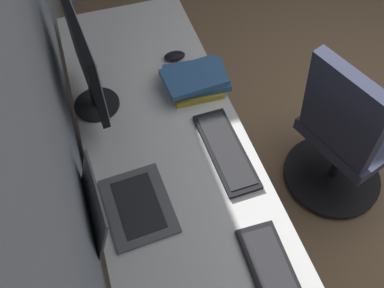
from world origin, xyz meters
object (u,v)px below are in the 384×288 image
Objects in this scene: mouse_main at (175,56)px; book_stack_near at (195,79)px; keyboard_main at (277,283)px; laptop_left at (121,205)px; keyboard_spare at (226,150)px; office_chair at (344,139)px; monitor_primary at (86,63)px; drawer_pedestal at (164,187)px.

mouse_main is 0.34× the size of book_stack_near.
keyboard_main is 4.08× the size of mouse_main.
laptop_left is 0.60m from keyboard_main.
office_chair is at bearing -84.69° from keyboard_spare.
monitor_primary is at bearing 23.76° from keyboard_main.
book_stack_near is at bearing -43.15° from drawer_pedestal.
office_chair is at bearing -94.48° from drawer_pedestal.
monitor_primary is 0.59m from laptop_left.
keyboard_spare is (0.55, -0.03, 0.00)m from keyboard_main.
laptop_left is 0.34× the size of office_chair.
laptop_left is at bearing 46.00° from keyboard_main.
monitor_primary reaches higher than laptop_left.
laptop_left is at bearing 100.01° from office_chair.
drawer_pedestal is at bearing 61.07° from keyboard_spare.
drawer_pedestal is 1.64× the size of keyboard_main.
book_stack_near reaches higher than mouse_main.
book_stack_near reaches higher than keyboard_main.
keyboard_spare is 1.38× the size of book_stack_near.
book_stack_near is at bearing 0.71° from keyboard_spare.
book_stack_near is at bearing -169.73° from mouse_main.
laptop_left is at bearing 179.53° from monitor_primary.
monitor_primary is 1.53× the size of book_stack_near.
keyboard_main is 0.98m from office_chair.
laptop_left is (-0.55, 0.00, -0.20)m from monitor_primary.
laptop_left reaches higher than keyboard_spare.
office_chair is (0.06, -0.68, -0.28)m from keyboard_spare.
mouse_main reaches higher than keyboard_main.
office_chair reaches higher than keyboard_spare.
mouse_main is (0.18, -0.41, -0.24)m from monitor_primary.
office_chair reaches higher than book_stack_near.
drawer_pedestal is 2.26× the size of book_stack_near.
keyboard_main is at bearing -179.35° from mouse_main.
laptop_left is 1.20m from office_chair.
mouse_main is at bearing -29.52° from laptop_left.
keyboard_main is 1.15m from mouse_main.
keyboard_main is at bearing 176.99° from keyboard_spare.
mouse_main reaches higher than drawer_pedestal.
book_stack_near is (-0.02, -0.45, -0.21)m from monitor_primary.
mouse_main is at bearing 53.46° from office_chair.
mouse_main is (1.15, 0.01, 0.01)m from keyboard_main.
drawer_pedestal is 6.68× the size of mouse_main.
book_stack_near is at bearing 64.32° from office_chair.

